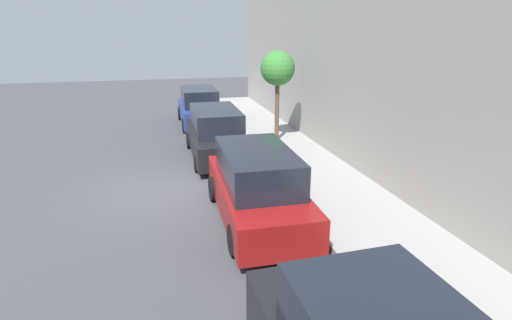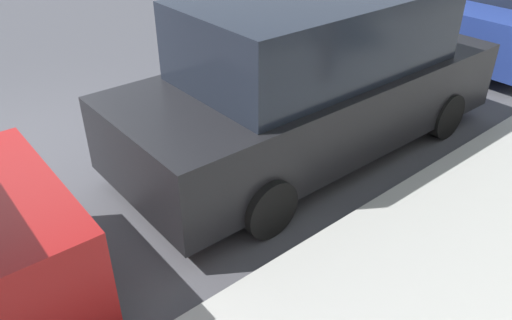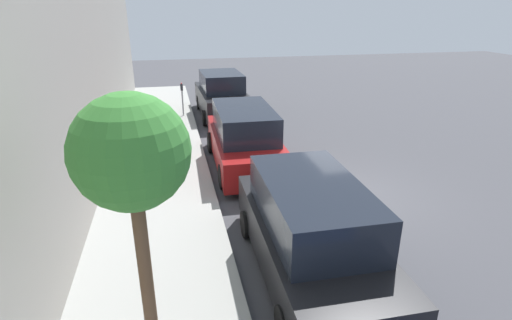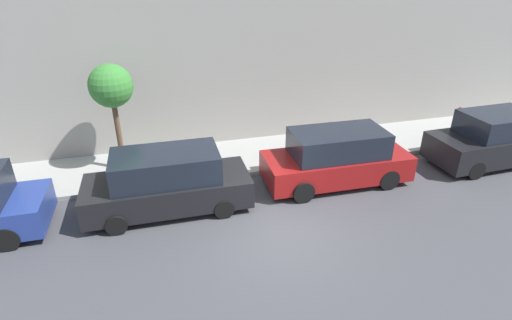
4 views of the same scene
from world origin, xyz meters
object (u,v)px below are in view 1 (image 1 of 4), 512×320
parked_minivan_fourth (199,107)px  parked_minivan_third (216,134)px  street_tree (278,69)px  parked_minivan_second (257,187)px

parked_minivan_fourth → parked_minivan_third: bearing=-90.4°
parked_minivan_fourth → street_tree: (2.82, -4.39, 2.24)m
parked_minivan_second → parked_minivan_fourth: 11.40m
parked_minivan_third → street_tree: bearing=26.0°
parked_minivan_fourth → street_tree: 5.68m
street_tree → parked_minivan_third: bearing=-154.0°
parked_minivan_fourth → street_tree: bearing=-57.3°
parked_minivan_second → street_tree: (2.69, 7.01, 2.24)m
parked_minivan_second → parked_minivan_fourth: (-0.13, 11.40, 0.00)m
parked_minivan_second → parked_minivan_third: same height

